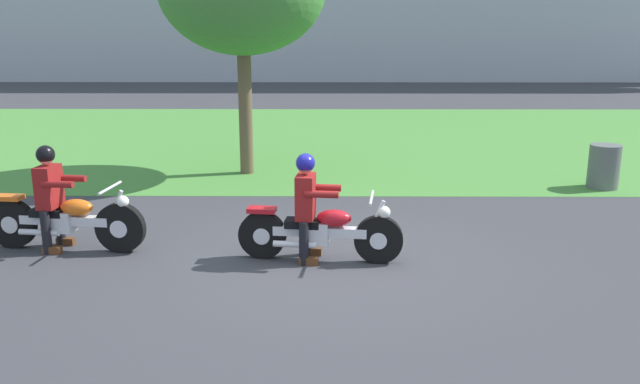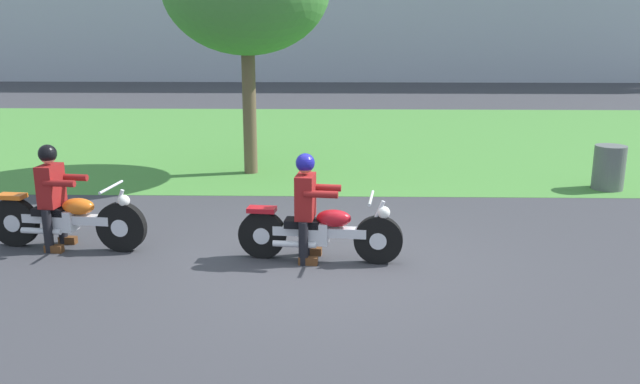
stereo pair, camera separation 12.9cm
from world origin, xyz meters
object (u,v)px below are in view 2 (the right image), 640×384
Objects in this scene: motorcycle_follow at (67,220)px; trash_can at (609,167)px; rider_lead at (307,199)px; rider_follow at (52,188)px; motorcycle_lead at (320,232)px.

trash_can is at bearing 28.74° from motorcycle_follow.
rider_follow reaches higher than rider_lead.
rider_follow reaches higher than trash_can.
motorcycle_lead reaches higher than trash_can.
motorcycle_follow is 0.46m from rider_follow.
trash_can is (8.55, 3.48, 0.00)m from motorcycle_follow.
rider_lead is (-0.17, 0.02, 0.43)m from motorcycle_lead.
motorcycle_follow is (-3.22, 0.36, -0.41)m from rider_lead.
rider_lead is 1.72× the size of trash_can.
motorcycle_lead is at bearing 0.24° from motorcycle_follow.
rider_follow is at bearing -179.75° from rider_lead.
motorcycle_lead is 3.41m from motorcycle_follow.
rider_lead is 3.41m from rider_follow.
rider_lead reaches higher than motorcycle_lead.
rider_lead is 3.26m from motorcycle_follow.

